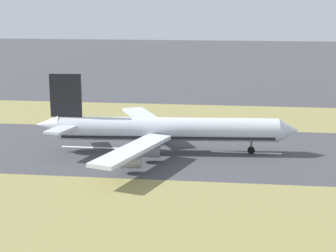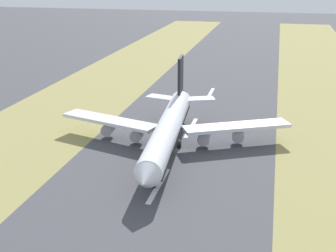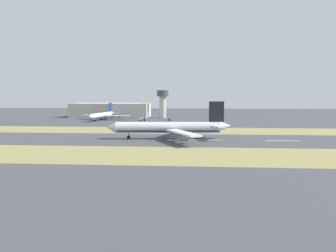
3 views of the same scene
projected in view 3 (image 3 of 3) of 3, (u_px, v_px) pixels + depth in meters
ground_plane at (171, 140)px, 174.00m from camera, size 800.00×800.00×0.00m
grass_median_west at (164, 155)px, 129.33m from camera, size 40.00×600.00×0.01m
grass_median_east at (176, 130)px, 218.66m from camera, size 40.00×600.00×0.01m
centreline_dash_near at (283, 141)px, 169.58m from camera, size 1.20×18.00×0.01m
centreline_dash_mid at (205, 140)px, 172.63m from camera, size 1.20×18.00×0.01m
centreline_dash_far at (131, 139)px, 175.67m from camera, size 1.20×18.00×0.01m
airplane_main_jet at (172, 128)px, 176.04m from camera, size 63.93×67.22×20.20m
terminal_building at (111, 110)px, 349.91m from camera, size 36.00×81.13×14.76m
control_tower at (163, 101)px, 339.90m from camera, size 12.00×12.00×28.36m
airplane_parked_apron at (103, 115)px, 306.74m from camera, size 52.64×49.78×15.85m
service_truck at (142, 119)px, 299.56m from camera, size 3.25×6.25×3.10m
apron_car at (170, 119)px, 304.33m from camera, size 4.75×3.27×2.03m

